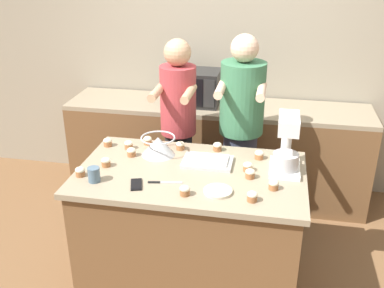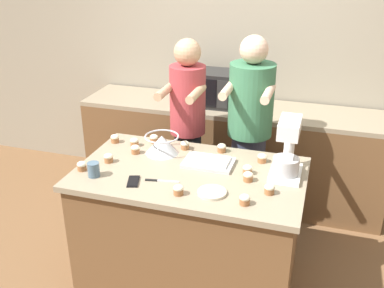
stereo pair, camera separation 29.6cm
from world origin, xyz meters
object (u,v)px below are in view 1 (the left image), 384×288
cupcake_5 (185,190)px  cupcake_12 (108,142)px  person_right (240,136)px  cupcake_8 (129,145)px  person_left (178,132)px  cupcake_6 (131,152)px  cupcake_0 (250,173)px  drinking_glass (94,175)px  cupcake_10 (274,185)px  small_plate (218,191)px  microwave_oven (193,87)px  cupcake_4 (148,140)px  cupcake_1 (80,172)px  cupcake_3 (106,162)px  cupcake_11 (180,145)px  cell_phone (136,184)px  cupcake_7 (248,167)px  knife (163,182)px  mixing_bowl (158,145)px  stand_mixer (287,147)px  baking_tray (207,161)px  cupcake_2 (252,196)px  cupcake_9 (259,155)px  cupcake_13 (217,147)px

cupcake_5 → cupcake_12: 0.93m
person_right → cupcake_5: size_ratio=26.45×
cupcake_8 → person_left: bearing=56.8°
person_right → cupcake_6: size_ratio=26.45×
cupcake_0 → person_left: bearing=131.7°
drinking_glass → cupcake_10: size_ratio=1.50×
person_right → small_plate: size_ratio=9.54×
microwave_oven → cupcake_5: 1.62m
cupcake_4 → cupcake_1: bearing=-117.0°
cupcake_3 → cupcake_10: (1.13, -0.10, 0.00)m
person_right → cupcake_11: bearing=-137.8°
microwave_oven → cell_phone: bearing=-92.5°
cupcake_7 → cupcake_8: (-0.89, 0.19, 0.00)m
cell_phone → cupcake_5: bearing=-10.5°
person_right → knife: person_right is taller
cupcake_0 → mixing_bowl: bearing=161.2°
stand_mixer → cupcake_11: stand_mixer is taller
person_right → drinking_glass: bearing=-131.8°
mixing_bowl → cupcake_3: 0.39m
baking_tray → cupcake_2: size_ratio=5.33×
cupcake_7 → person_left: bearing=134.7°
cell_phone → knife: bearing=21.5°
stand_mixer → cupcake_1: bearing=-165.7°
cupcake_0 → cupcake_7: 0.10m
knife → cupcake_11: 0.51m
cupcake_7 → person_right: bearing=99.5°
cupcake_6 → cupcake_0: bearing=-11.1°
person_right → mixing_bowl: (-0.55, -0.48, 0.09)m
cupcake_2 → cupcake_9: (0.01, 0.58, 0.00)m
cupcake_4 → cupcake_5: 0.80m
mixing_bowl → microwave_oven: microwave_oven is taller
cupcake_6 → cupcake_13: 0.63m
cupcake_0 → cupcake_5: same height
cell_phone → cupcake_2: cupcake_2 is taller
mixing_bowl → cupcake_0: 0.71m
cupcake_0 → cupcake_12: same height
microwave_oven → cupcake_6: (-0.23, -1.14, -0.15)m
baking_tray → cupcake_2: bearing=-52.2°
cupcake_0 → cupcake_6: 0.87m
microwave_oven → cupcake_10: size_ratio=7.64×
cupcake_4 → knife: bearing=-65.1°
microwave_oven → cupcake_12: bearing=-114.4°
small_plate → cupcake_0: bearing=51.3°
stand_mixer → cupcake_11: (-0.76, 0.19, -0.14)m
stand_mixer → cupcake_0: size_ratio=6.14×
cell_phone → small_plate: size_ratio=0.89×
cupcake_5 → small_plate: bearing=19.7°
baking_tray → cupcake_1: cupcake_1 is taller
cupcake_7 → cupcake_11: same height
cupcake_12 → cupcake_1: bearing=-90.8°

